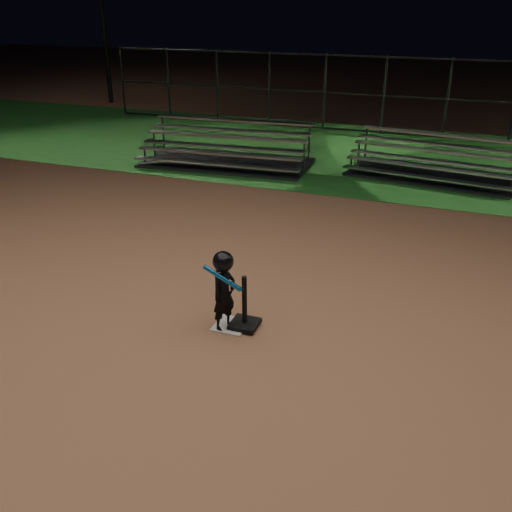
% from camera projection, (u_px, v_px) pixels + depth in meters
% --- Properties ---
extents(ground, '(80.00, 80.00, 0.00)m').
position_uv_depth(ground, '(231.00, 326.00, 7.85)').
color(ground, '#946143').
rests_on(ground, ground).
extents(grass_strip, '(60.00, 8.00, 0.01)m').
position_uv_depth(grass_strip, '(364.00, 155.00, 16.33)').
color(grass_strip, '#1A521A').
rests_on(grass_strip, ground).
extents(home_plate, '(0.45, 0.45, 0.02)m').
position_uv_depth(home_plate, '(231.00, 325.00, 7.84)').
color(home_plate, beige).
rests_on(home_plate, ground).
extents(batting_tee, '(0.38, 0.38, 0.77)m').
position_uv_depth(batting_tee, '(245.00, 317.00, 7.75)').
color(batting_tee, black).
rests_on(batting_tee, home_plate).
extents(child_batter, '(0.51, 0.48, 1.17)m').
position_uv_depth(child_batter, '(224.00, 289.00, 7.53)').
color(child_batter, black).
rests_on(child_batter, ground).
extents(bleacher_left, '(4.66, 2.52, 1.11)m').
position_uv_depth(bleacher_left, '(226.00, 156.00, 15.33)').
color(bleacher_left, '#A5A5A9').
rests_on(bleacher_left, ground).
extents(bleacher_right, '(4.30, 2.53, 1.00)m').
position_uv_depth(bleacher_right, '(431.00, 170.00, 14.22)').
color(bleacher_right, silver).
rests_on(bleacher_right, ground).
extents(backstop_fence, '(20.08, 0.08, 2.50)m').
position_uv_depth(backstop_fence, '(384.00, 96.00, 18.36)').
color(backstop_fence, '#38383D').
rests_on(backstop_fence, ground).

